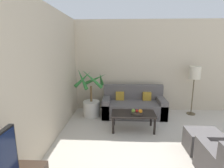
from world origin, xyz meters
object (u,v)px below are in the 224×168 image
(apple_green, at_px, (133,111))
(potted_palm, at_px, (91,101))
(coffee_table, at_px, (133,115))
(apple_red, at_px, (137,111))
(orange_fruit, at_px, (141,111))
(floor_lamp, at_px, (195,75))
(ottoman, at_px, (203,141))
(sofa_loveseat, at_px, (134,106))
(fruit_bowl, at_px, (137,113))

(apple_green, bearing_deg, potted_palm, 142.53)
(potted_palm, bearing_deg, apple_green, -37.47)
(potted_palm, height_order, coffee_table, potted_palm)
(apple_red, xyz_separation_m, orange_fruit, (0.08, -0.05, 0.01))
(orange_fruit, bearing_deg, potted_palm, 145.30)
(potted_palm, height_order, orange_fruit, potted_palm)
(floor_lamp, height_order, apple_green, floor_lamp)
(ottoman, bearing_deg, floor_lamp, 74.33)
(potted_palm, bearing_deg, sofa_loveseat, 5.40)
(sofa_loveseat, distance_m, coffee_table, 0.91)
(floor_lamp, height_order, ottoman, floor_lamp)
(apple_red, height_order, orange_fruit, orange_fruit)
(potted_palm, height_order, apple_green, potted_palm)
(apple_red, height_order, ottoman, apple_red)
(apple_red, xyz_separation_m, apple_green, (-0.08, -0.02, 0.01))
(floor_lamp, xyz_separation_m, fruit_bowl, (-1.68, -1.09, -0.73))
(fruit_bowl, height_order, apple_green, apple_green)
(sofa_loveseat, height_order, ottoman, sofa_loveseat)
(fruit_bowl, bearing_deg, apple_green, -168.09)
(potted_palm, height_order, apple_red, potted_palm)
(fruit_bowl, height_order, ottoman, fruit_bowl)
(coffee_table, relative_size, apple_red, 15.69)
(coffee_table, bearing_deg, orange_fruit, -28.63)
(sofa_loveseat, relative_size, fruit_bowl, 6.29)
(apple_red, distance_m, orange_fruit, 0.09)
(potted_palm, distance_m, apple_green, 1.39)
(potted_palm, height_order, sofa_loveseat, potted_palm)
(fruit_bowl, relative_size, ottoman, 0.45)
(apple_green, bearing_deg, coffee_table, 84.08)
(ottoman, bearing_deg, coffee_table, 146.42)
(ottoman, bearing_deg, potted_palm, 145.51)
(potted_palm, xyz_separation_m, sofa_loveseat, (1.19, 0.11, -0.17))
(potted_palm, relative_size, sofa_loveseat, 0.80)
(apple_red, distance_m, ottoman, 1.43)
(floor_lamp, bearing_deg, apple_green, -147.98)
(floor_lamp, xyz_separation_m, ottoman, (-0.52, -1.87, -0.96))
(floor_lamp, height_order, fruit_bowl, floor_lamp)
(orange_fruit, bearing_deg, coffee_table, 151.37)
(potted_palm, bearing_deg, fruit_bowl, -34.79)
(coffee_table, relative_size, orange_fruit, 11.35)
(sofa_loveseat, bearing_deg, potted_palm, -174.60)
(apple_red, relative_size, orange_fruit, 0.72)
(ottoman, bearing_deg, fruit_bowl, 145.83)
(potted_palm, relative_size, apple_green, 16.67)
(sofa_loveseat, bearing_deg, ottoman, -56.09)
(coffee_table, xyz_separation_m, apple_red, (0.08, -0.04, 0.13))
(coffee_table, bearing_deg, sofa_loveseat, 85.14)
(orange_fruit, bearing_deg, fruit_bowl, 146.87)
(sofa_loveseat, bearing_deg, apple_green, -94.92)
(sofa_loveseat, distance_m, apple_green, 0.99)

